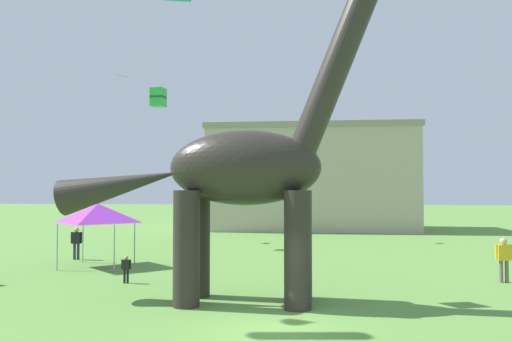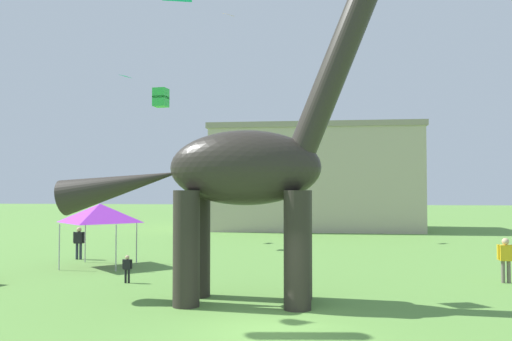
{
  "view_description": "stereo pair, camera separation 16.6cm",
  "coord_description": "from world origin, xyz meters",
  "px_view_note": "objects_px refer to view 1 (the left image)",
  "views": [
    {
      "loc": [
        1.24,
        -14.17,
        3.65
      ],
      "look_at": [
        -0.75,
        3.38,
        4.29
      ],
      "focal_mm": 37.64,
      "sensor_mm": 36.0,
      "label": 1
    },
    {
      "loc": [
        1.41,
        -14.15,
        3.65
      ],
      "look_at": [
        -0.75,
        3.38,
        4.29
      ],
      "focal_mm": 37.64,
      "sensor_mm": 36.0,
      "label": 2
    }
  ],
  "objects_px": {
    "person_far_spectator": "(126,266)",
    "festival_canopy_tent": "(98,213)",
    "person_near_flyer": "(76,240)",
    "person_vendor_side": "(504,255)",
    "kite_apex": "(158,97)",
    "kite_far_left": "(122,76)",
    "kite_near_low": "(226,15)",
    "dinosaur_sculpture": "(243,168)"
  },
  "relations": [
    {
      "from": "dinosaur_sculpture",
      "to": "kite_near_low",
      "type": "distance_m",
      "value": 26.09
    },
    {
      "from": "person_near_flyer",
      "to": "kite_apex",
      "type": "distance_m",
      "value": 11.13
    },
    {
      "from": "person_far_spectator",
      "to": "kite_far_left",
      "type": "height_order",
      "value": "kite_far_left"
    },
    {
      "from": "dinosaur_sculpture",
      "to": "kite_far_left",
      "type": "distance_m",
      "value": 24.95
    },
    {
      "from": "person_near_flyer",
      "to": "person_vendor_side",
      "type": "bearing_deg",
      "value": 3.49
    },
    {
      "from": "person_near_flyer",
      "to": "person_vendor_side",
      "type": "relative_size",
      "value": 0.96
    },
    {
      "from": "kite_near_low",
      "to": "dinosaur_sculpture",
      "type": "bearing_deg",
      "value": -78.77
    },
    {
      "from": "dinosaur_sculpture",
      "to": "person_near_flyer",
      "type": "distance_m",
      "value": 14.42
    },
    {
      "from": "dinosaur_sculpture",
      "to": "festival_canopy_tent",
      "type": "height_order",
      "value": "dinosaur_sculpture"
    },
    {
      "from": "kite_near_low",
      "to": "kite_far_left",
      "type": "height_order",
      "value": "kite_near_low"
    },
    {
      "from": "festival_canopy_tent",
      "to": "kite_apex",
      "type": "height_order",
      "value": "kite_apex"
    },
    {
      "from": "dinosaur_sculpture",
      "to": "kite_far_left",
      "type": "xyz_separation_m",
      "value": [
        -11.86,
        20.56,
        7.69
      ]
    },
    {
      "from": "person_near_flyer",
      "to": "kite_near_low",
      "type": "height_order",
      "value": "kite_near_low"
    },
    {
      "from": "person_near_flyer",
      "to": "person_vendor_side",
      "type": "distance_m",
      "value": 20.46
    },
    {
      "from": "festival_canopy_tent",
      "to": "kite_far_left",
      "type": "height_order",
      "value": "kite_far_left"
    },
    {
      "from": "person_far_spectator",
      "to": "festival_canopy_tent",
      "type": "xyz_separation_m",
      "value": [
        -2.97,
        4.26,
        1.89
      ]
    },
    {
      "from": "person_far_spectator",
      "to": "kite_far_left",
      "type": "distance_m",
      "value": 21.98
    },
    {
      "from": "kite_apex",
      "to": "person_vendor_side",
      "type": "bearing_deg",
      "value": -32.96
    },
    {
      "from": "person_vendor_side",
      "to": "kite_near_low",
      "type": "height_order",
      "value": "kite_near_low"
    },
    {
      "from": "person_near_flyer",
      "to": "person_far_spectator",
      "type": "bearing_deg",
      "value": -35.22
    },
    {
      "from": "person_near_flyer",
      "to": "person_vendor_side",
      "type": "xyz_separation_m",
      "value": [
        19.9,
        -4.76,
        0.04
      ]
    },
    {
      "from": "kite_near_low",
      "to": "kite_far_left",
      "type": "bearing_deg",
      "value": -166.07
    },
    {
      "from": "kite_apex",
      "to": "kite_near_low",
      "type": "distance_m",
      "value": 10.14
    },
    {
      "from": "person_far_spectator",
      "to": "kite_apex",
      "type": "xyz_separation_m",
      "value": [
        -2.77,
        13.21,
        9.0
      ]
    },
    {
      "from": "person_far_spectator",
      "to": "kite_apex",
      "type": "height_order",
      "value": "kite_apex"
    },
    {
      "from": "dinosaur_sculpture",
      "to": "kite_near_low",
      "type": "bearing_deg",
      "value": 96.67
    },
    {
      "from": "kite_apex",
      "to": "kite_far_left",
      "type": "xyz_separation_m",
      "value": [
        -4.04,
        4.3,
        2.41
      ]
    },
    {
      "from": "festival_canopy_tent",
      "to": "kite_far_left",
      "type": "distance_m",
      "value": 16.76
    },
    {
      "from": "person_near_flyer",
      "to": "kite_far_left",
      "type": "relative_size",
      "value": 1.73
    },
    {
      "from": "kite_apex",
      "to": "kite_near_low",
      "type": "xyz_separation_m",
      "value": [
        3.37,
        6.13,
        7.33
      ]
    },
    {
      "from": "person_far_spectator",
      "to": "person_near_flyer",
      "type": "xyz_separation_m",
      "value": [
        -5.12,
        6.6,
        0.37
      ]
    },
    {
      "from": "person_far_spectator",
      "to": "kite_near_low",
      "type": "relative_size",
      "value": 1.07
    },
    {
      "from": "festival_canopy_tent",
      "to": "kite_near_low",
      "type": "relative_size",
      "value": 3.11
    },
    {
      "from": "person_near_flyer",
      "to": "kite_apex",
      "type": "xyz_separation_m",
      "value": [
        2.36,
        6.61,
        8.63
      ]
    },
    {
      "from": "kite_apex",
      "to": "person_near_flyer",
      "type": "bearing_deg",
      "value": -109.6
    },
    {
      "from": "person_far_spectator",
      "to": "festival_canopy_tent",
      "type": "distance_m",
      "value": 5.52
    },
    {
      "from": "dinosaur_sculpture",
      "to": "person_far_spectator",
      "type": "relative_size",
      "value": 11.18
    },
    {
      "from": "festival_canopy_tent",
      "to": "kite_apex",
      "type": "distance_m",
      "value": 11.44
    },
    {
      "from": "festival_canopy_tent",
      "to": "kite_far_left",
      "type": "bearing_deg",
      "value": 106.14
    },
    {
      "from": "person_far_spectator",
      "to": "kite_apex",
      "type": "bearing_deg",
      "value": -68.35
    },
    {
      "from": "person_vendor_side",
      "to": "kite_far_left",
      "type": "xyz_separation_m",
      "value": [
        -21.58,
        15.67,
        11.0
      ]
    },
    {
      "from": "kite_far_left",
      "to": "kite_near_low",
      "type": "bearing_deg",
      "value": 13.93
    }
  ]
}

